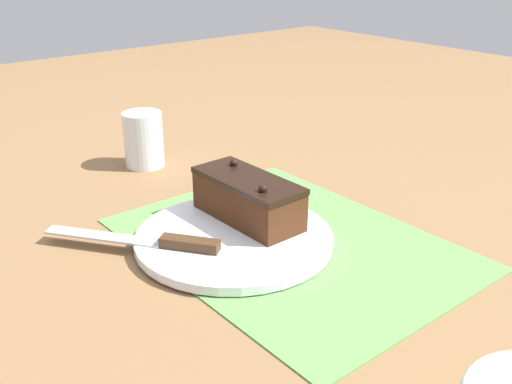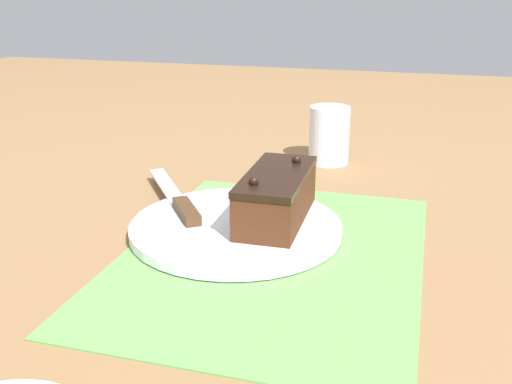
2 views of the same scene
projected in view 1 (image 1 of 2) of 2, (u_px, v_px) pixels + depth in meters
ground_plane at (290, 244)px, 0.81m from camera, size 3.00×3.00×0.00m
placemat_woven at (290, 243)px, 0.81m from camera, size 0.46×0.34×0.00m
cake_plate at (234, 238)px, 0.80m from camera, size 0.27×0.27×0.01m
chocolate_cake at (248, 198)px, 0.84m from camera, size 0.17×0.08×0.07m
serving_knife at (160, 241)px, 0.77m from camera, size 0.21×0.16×0.01m
drinking_glass at (145, 139)px, 1.07m from camera, size 0.07×0.07×0.10m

